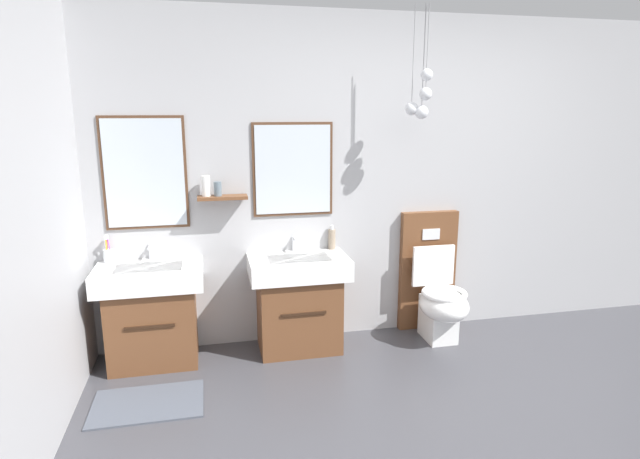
% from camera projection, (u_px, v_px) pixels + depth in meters
% --- Properties ---
extents(wall_back, '(5.19, 0.48, 2.53)m').
position_uv_depth(wall_back, '(407.00, 178.00, 4.20)').
color(wall_back, '#A8A8AA').
rests_on(wall_back, ground).
extents(bath_mat, '(0.68, 0.44, 0.01)m').
position_uv_depth(bath_mat, '(148.00, 403.00, 3.25)').
color(bath_mat, '#474C56').
rests_on(bath_mat, ground).
extents(vanity_sink_left, '(0.74, 0.48, 0.73)m').
position_uv_depth(vanity_sink_left, '(152.00, 311.00, 3.72)').
color(vanity_sink_left, brown).
rests_on(vanity_sink_left, ground).
extents(tap_on_left_sink, '(0.03, 0.13, 0.11)m').
position_uv_depth(tap_on_left_sink, '(150.00, 250.00, 3.80)').
color(tap_on_left_sink, silver).
rests_on(tap_on_left_sink, vanity_sink_left).
extents(vanity_sink_right, '(0.74, 0.48, 0.73)m').
position_uv_depth(vanity_sink_right, '(299.00, 300.00, 3.95)').
color(vanity_sink_right, brown).
rests_on(vanity_sink_right, ground).
extents(tap_on_right_sink, '(0.03, 0.13, 0.11)m').
position_uv_depth(tap_on_right_sink, '(294.00, 242.00, 4.02)').
color(tap_on_right_sink, silver).
rests_on(tap_on_right_sink, vanity_sink_right).
extents(toilet, '(0.48, 0.62, 1.00)m').
position_uv_depth(toilet, '(435.00, 291.00, 4.19)').
color(toilet, brown).
rests_on(toilet, ground).
extents(toothbrush_cup, '(0.07, 0.07, 0.21)m').
position_uv_depth(toothbrush_cup, '(108.00, 255.00, 3.73)').
color(toothbrush_cup, silver).
rests_on(toothbrush_cup, vanity_sink_left).
extents(soap_dispenser, '(0.06, 0.06, 0.19)m').
position_uv_depth(soap_dispenser, '(332.00, 239.00, 4.08)').
color(soap_dispenser, gray).
rests_on(soap_dispenser, vanity_sink_right).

